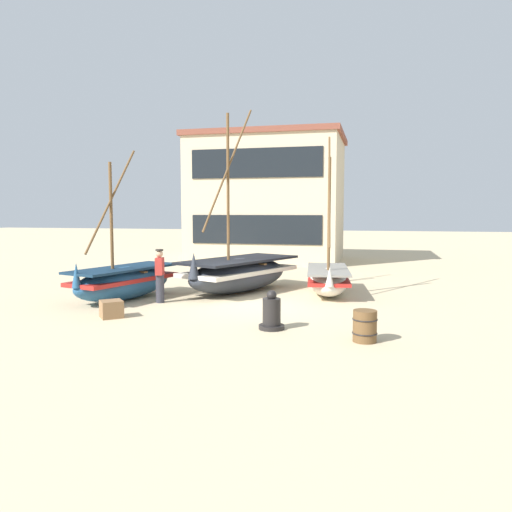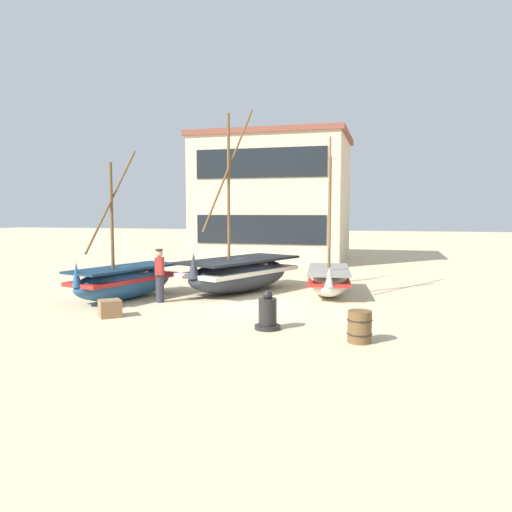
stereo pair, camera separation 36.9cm
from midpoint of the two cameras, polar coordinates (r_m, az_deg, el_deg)
name	(u,v)px [view 1 (the left image)]	position (r m, az deg, el deg)	size (l,w,h in m)	color
ground_plane	(248,304)	(15.35, -1.58, -5.54)	(120.00, 120.00, 0.00)	#CCB78E
fishing_boat_near_left	(124,281)	(16.59, -15.69, -2.85)	(2.46, 4.20, 4.85)	#23517A
fishing_boat_centre_large	(239,273)	(17.50, -2.60, -2.01)	(3.66, 5.12, 6.47)	#2D333D
fishing_boat_far_right	(328,279)	(17.24, 7.73, -2.68)	(1.84, 4.02, 5.43)	silver
fisherman_by_hull	(160,276)	(15.71, -11.76, -2.32)	(0.29, 0.40, 1.68)	#33333D
capstan_winch	(272,314)	(12.02, 0.94, -6.72)	(0.63, 0.63, 0.96)	black
wooden_barrel	(365,326)	(11.11, 11.58, -7.97)	(0.56, 0.56, 0.70)	brown
cargo_crate	(111,309)	(13.94, -17.16, -5.90)	(0.56, 0.56, 0.46)	olive
harbor_building_main	(268,198)	(29.00, 1.08, 6.72)	(8.69, 6.59, 7.24)	beige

